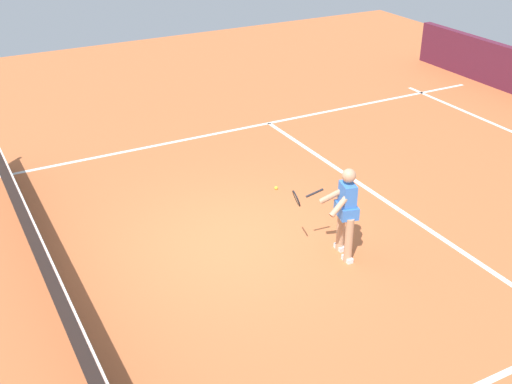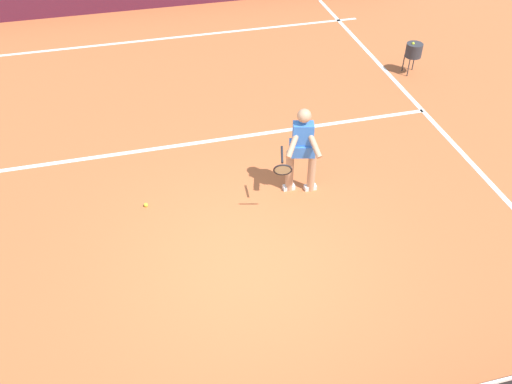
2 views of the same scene
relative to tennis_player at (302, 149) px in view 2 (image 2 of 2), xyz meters
name	(u,v)px [view 2 (image 2 of 2)]	position (x,y,z in m)	size (l,w,h in m)	color
ground_plane	(247,260)	(1.22, 1.33, -0.85)	(27.06, 27.06, 0.00)	#C66638
baseline_marking	(174,37)	(1.22, -6.58, -0.84)	(9.87, 0.10, 0.01)	white
service_line_marking	(208,141)	(1.22, -1.80, -0.84)	(8.87, 0.10, 0.01)	white
tennis_player	(302,149)	(0.00, 0.00, 0.00)	(0.93, 0.89, 1.55)	tan
tennis_ball_near	(146,205)	(2.53, -0.22, -0.81)	(0.07, 0.07, 0.07)	#D1E533
ball_hopper	(414,50)	(-3.71, -3.37, -0.30)	(0.36, 0.36, 0.74)	#333338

